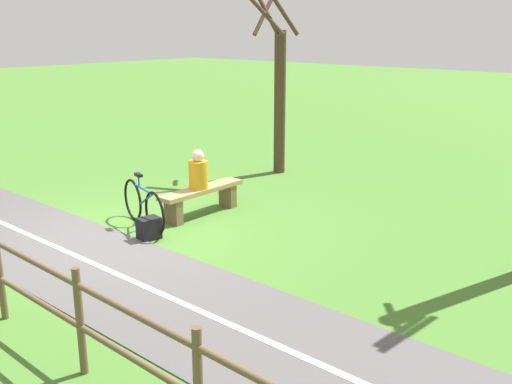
{
  "coord_description": "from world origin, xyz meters",
  "views": [
    {
      "loc": [
        5.65,
        7.59,
        3.38
      ],
      "look_at": [
        -0.99,
        1.93,
        0.89
      ],
      "focal_mm": 41.11,
      "sensor_mm": 36.0,
      "label": 1
    }
  ],
  "objects_px": {
    "person_seated": "(198,172)",
    "bicycle": "(143,205)",
    "backpack": "(149,228)",
    "bench": "(202,196)",
    "tree_by_path": "(278,89)"
  },
  "relations": [
    {
      "from": "person_seated",
      "to": "tree_by_path",
      "type": "bearing_deg",
      "value": -164.3
    },
    {
      "from": "tree_by_path",
      "to": "bicycle",
      "type": "bearing_deg",
      "value": 8.62
    },
    {
      "from": "person_seated",
      "to": "backpack",
      "type": "height_order",
      "value": "person_seated"
    },
    {
      "from": "backpack",
      "to": "tree_by_path",
      "type": "xyz_separation_m",
      "value": [
        -4.92,
        -1.21,
        1.78
      ]
    },
    {
      "from": "person_seated",
      "to": "bench",
      "type": "bearing_deg",
      "value": 180.0
    },
    {
      "from": "person_seated",
      "to": "backpack",
      "type": "relative_size",
      "value": 1.87
    },
    {
      "from": "bicycle",
      "to": "tree_by_path",
      "type": "height_order",
      "value": "tree_by_path"
    },
    {
      "from": "bench",
      "to": "tree_by_path",
      "type": "relative_size",
      "value": 0.44
    },
    {
      "from": "bench",
      "to": "tree_by_path",
      "type": "distance_m",
      "value": 3.93
    },
    {
      "from": "bench",
      "to": "person_seated",
      "type": "distance_m",
      "value": 0.48
    },
    {
      "from": "bench",
      "to": "backpack",
      "type": "xyz_separation_m",
      "value": [
        1.46,
        0.25,
        -0.18
      ]
    },
    {
      "from": "backpack",
      "to": "tree_by_path",
      "type": "distance_m",
      "value": 5.37
    },
    {
      "from": "person_seated",
      "to": "bicycle",
      "type": "relative_size",
      "value": 0.44
    },
    {
      "from": "bench",
      "to": "bicycle",
      "type": "bearing_deg",
      "value": -12.46
    },
    {
      "from": "person_seated",
      "to": "bicycle",
      "type": "xyz_separation_m",
      "value": [
        1.08,
        -0.26,
        -0.43
      ]
    }
  ]
}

